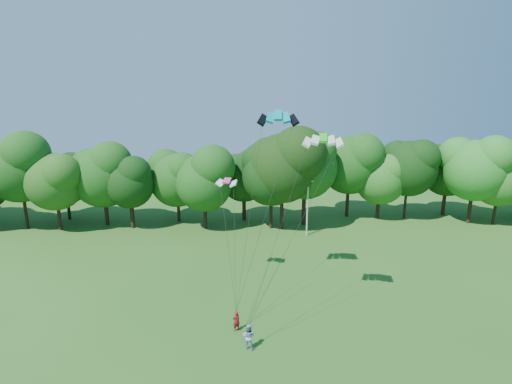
{
  "coord_description": "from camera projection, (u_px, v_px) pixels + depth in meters",
  "views": [
    {
      "loc": [
        -1.88,
        -17.39,
        17.92
      ],
      "look_at": [
        -1.05,
        13.0,
        10.16
      ],
      "focal_mm": 28.0,
      "sensor_mm": 36.0,
      "label": 1
    }
  ],
  "objects": [
    {
      "name": "kite_flyer_left",
      "position": [
        236.0,
        321.0,
        30.48
      ],
      "size": [
        0.71,
        0.64,
        1.64
      ],
      "primitive_type": "imported",
      "rotation": [
        0.0,
        0.0,
        3.66
      ],
      "color": "maroon",
      "rests_on": "ground"
    },
    {
      "name": "kite_teal",
      "position": [
        278.0,
        115.0,
        32.99
      ],
      "size": [
        3.28,
        1.55,
        0.86
      ],
      "rotation": [
        0.0,
        0.0,
        -0.06
      ],
      "color": "#048B95",
      "rests_on": "ground"
    },
    {
      "name": "tree_back_center",
      "position": [
        282.0,
        162.0,
        51.14
      ],
      "size": [
        9.89,
        9.89,
        14.39
      ],
      "color": "black",
      "rests_on": "ground"
    },
    {
      "name": "kite_pink",
      "position": [
        227.0,
        181.0,
        36.29
      ],
      "size": [
        2.07,
        1.38,
        0.41
      ],
      "rotation": [
        0.0,
        0.0,
        -0.27
      ],
      "color": "#D13A7F",
      "rests_on": "ground"
    },
    {
      "name": "tree_back_east",
      "position": [
        476.0,
        164.0,
        53.57
      ],
      "size": [
        9.13,
        9.13,
        13.28
      ],
      "color": "#382416",
      "rests_on": "ground"
    },
    {
      "name": "tree_back_west",
      "position": [
        54.0,
        175.0,
        50.97
      ],
      "size": [
        8.15,
        8.15,
        11.85
      ],
      "color": "black",
      "rests_on": "ground"
    },
    {
      "name": "kite_flyer_right",
      "position": [
        249.0,
        336.0,
        28.36
      ],
      "size": [
        1.15,
        1.04,
        1.92
      ],
      "primitive_type": "imported",
      "rotation": [
        0.0,
        0.0,
        2.74
      ],
      "color": "#9AAAD6",
      "rests_on": "ground"
    },
    {
      "name": "kite_green",
      "position": [
        323.0,
        138.0,
        28.87
      ],
      "size": [
        3.03,
        1.8,
        0.6
      ],
      "rotation": [
        0.0,
        0.0,
        -0.2
      ],
      "color": "#24CB1E",
      "rests_on": "ground"
    },
    {
      "name": "utility_pole",
      "position": [
        307.0,
        207.0,
        49.84
      ],
      "size": [
        1.45,
        0.18,
        7.26
      ],
      "rotation": [
        0.0,
        0.0,
        0.06
      ],
      "color": "beige",
      "rests_on": "ground"
    }
  ]
}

